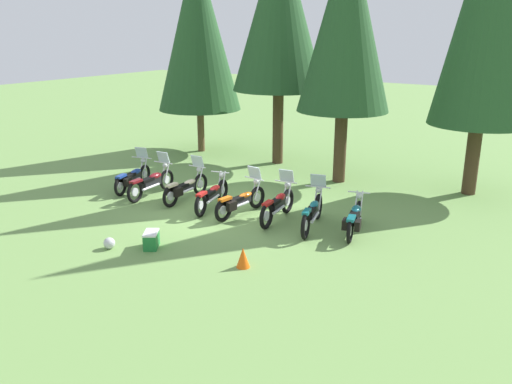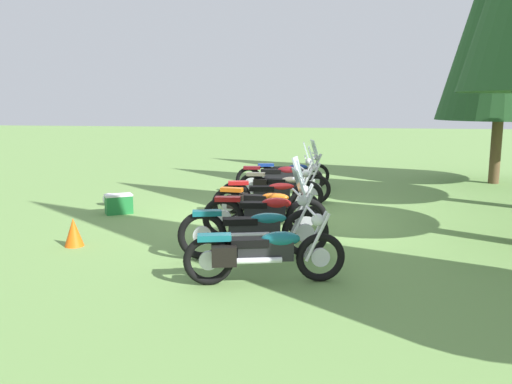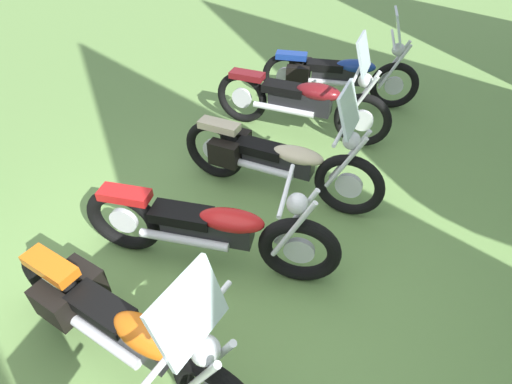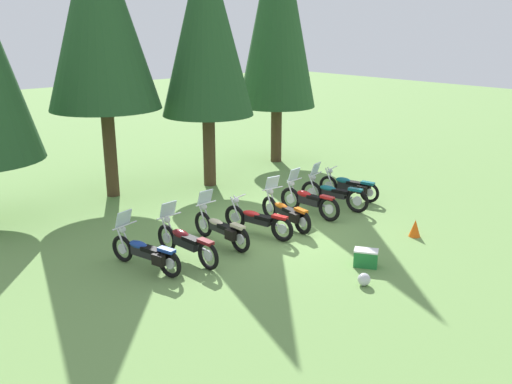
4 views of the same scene
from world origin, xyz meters
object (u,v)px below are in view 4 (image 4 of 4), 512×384
Objects in this scene: motorcycle_0 at (146,252)px; pine_tree_1 at (99,12)px; dropped_helmet at (364,279)px; motorcycle_2 at (222,228)px; motorcycle_3 at (258,220)px; motorcycle_6 at (333,194)px; motorcycle_5 at (309,201)px; pine_tree_3 at (278,7)px; pine_tree_2 at (206,26)px; traffic_cone at (415,228)px; picnic_cooler at (366,258)px; motorcycle_4 at (286,212)px; motorcycle_7 at (350,186)px; motorcycle_1 at (186,241)px.

pine_tree_1 is (2.20, 5.95, 5.51)m from motorcycle_0.
motorcycle_2 is at bearing 102.79° from dropped_helmet.
motorcycle_0 reaches higher than motorcycle_3.
motorcycle_5 is at bearing 74.85° from motorcycle_6.
motorcycle_0 is 12.74m from pine_tree_3.
motorcycle_0 is 7.55× the size of dropped_helmet.
traffic_cone is at bearing -81.35° from pine_tree_2.
motorcycle_6 is at bearing -116.86° from pine_tree_3.
dropped_helmet is (0.91, -4.00, -0.31)m from motorcycle_2.
motorcycle_0 is 2.31m from motorcycle_2.
pine_tree_1 is at bearing 161.00° from pine_tree_2.
motorcycle_6 reaches higher than dropped_helmet.
pine_tree_2 is 9.83m from picnic_cooler.
motorcycle_4 is 3.37× the size of picnic_cooler.
motorcycle_5 reaches higher than motorcycle_0.
pine_tree_1 is (-3.51, 5.80, 5.49)m from motorcycle_5.
motorcycle_7 is at bearing -107.92° from pine_tree_3.
motorcycle_0 is at bearing 140.82° from picnic_cooler.
motorcycle_2 reaches higher than traffic_cone.
motorcycle_4 is 7.13m from pine_tree_2.
motorcycle_2 is 5.66m from motorcycle_7.
pine_tree_2 reaches higher than motorcycle_0.
motorcycle_6 is at bearing -103.24° from motorcycle_0.
motorcycle_0 is 6.82m from motorcycle_6.
pine_tree_2 reaches higher than picnic_cooler.
motorcycle_0 is 5.71m from motorcycle_5.
pine_tree_2 is (0.92, 4.91, 5.09)m from motorcycle_4.
pine_tree_3 reaches higher than motorcycle_3.
motorcycle_0 is 8.89m from pine_tree_2.
motorcycle_4 is 1.05× the size of motorcycle_7.
motorcycle_5 is 6.89m from pine_tree_2.
motorcycle_4 reaches higher than picnic_cooler.
motorcycle_5 reaches higher than dropped_helmet.
motorcycle_6 is at bearing 51.52° from picnic_cooler.
motorcycle_5 is 2.26m from motorcycle_7.
pine_tree_3 is (4.02, 5.72, 5.75)m from motorcycle_5.
motorcycle_5 is 7.60× the size of dropped_helmet.
picnic_cooler is 2.60m from traffic_cone.
pine_tree_2 is at bearing 80.30° from picnic_cooler.
motorcycle_1 is at bearing -100.80° from pine_tree_1.
pine_tree_1 is at bearing 24.53° from motorcycle_5.
motorcycle_4 is at bearing 83.45° from motorcycle_7.
dropped_helmet is (-3.61, -4.09, -0.33)m from motorcycle_6.
dropped_helmet is (-6.51, -9.81, -6.08)m from pine_tree_3.
motorcycle_0 reaches higher than dropped_helmet.
motorcycle_6 is 0.27× the size of pine_tree_2.
motorcycle_0 is at bearing 155.87° from traffic_cone.
pine_tree_3 is at bearing -41.84° from motorcycle_6.
pine_tree_2 is at bearing 75.65° from dropped_helmet.
motorcycle_5 is at bearing -58.84° from pine_tree_1.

